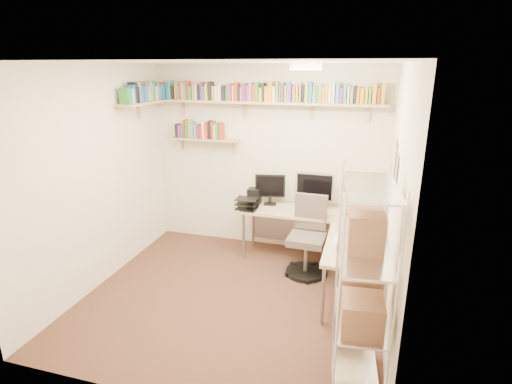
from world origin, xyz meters
TOP-DOWN VIEW (x-y plane):
  - ground at (0.00, 0.00)m, footprint 3.20×3.20m
  - room_shell at (0.00, 0.00)m, footprint 3.24×3.04m
  - wall_shelves at (-0.42, 1.30)m, footprint 3.12×1.09m
  - corner_desk at (0.69, 0.96)m, footprint 1.79×1.71m
  - office_chair at (0.70, 0.81)m, footprint 0.51×0.52m
  - wire_rack at (1.36, -0.93)m, footprint 0.44×0.80m

SIDE VIEW (x-z plane):
  - ground at x=0.00m, z-range 0.00..0.00m
  - office_chair at x=0.70m, z-range -0.08..0.90m
  - corner_desk at x=0.69m, z-range 0.08..1.25m
  - wire_rack at x=1.36m, z-range 0.07..1.84m
  - room_shell at x=0.00m, z-range 0.29..2.81m
  - wall_shelves at x=-0.42m, z-range 1.63..2.43m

